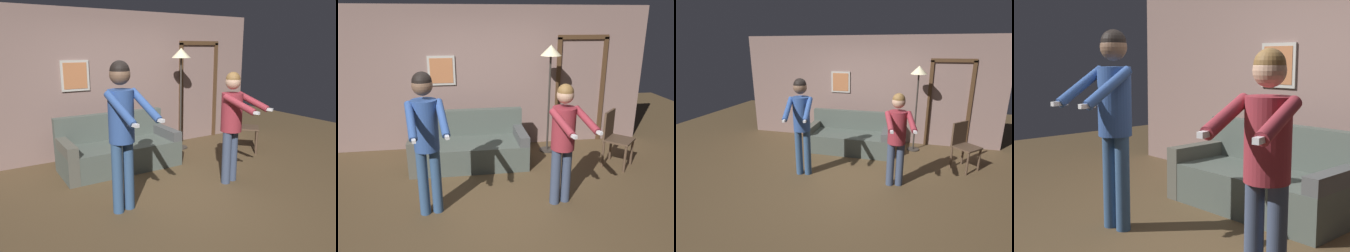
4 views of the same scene
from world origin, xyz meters
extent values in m
plane|color=brown|center=(0.00, 0.00, 0.00)|extent=(12.00, 12.00, 0.00)
cube|color=#82665F|center=(0.00, 2.11, 1.30)|extent=(6.40, 0.06, 2.60)
cube|color=#B7B2A8|center=(-0.66, 2.06, 1.48)|extent=(0.48, 0.02, 0.53)
cube|color=#B3693F|center=(-0.66, 2.05, 1.48)|extent=(0.40, 0.01, 0.45)
cube|color=#49524A|center=(-0.25, 1.21, 0.21)|extent=(1.90, 0.86, 0.42)
cube|color=#49524A|center=(-0.25, 1.57, 0.65)|extent=(1.90, 0.15, 0.45)
cube|color=#515046|center=(-1.12, 1.21, 0.29)|extent=(0.16, 0.85, 0.58)
cube|color=#494B4B|center=(0.62, 1.22, 0.29)|extent=(0.16, 0.85, 0.58)
cylinder|color=#304E76|center=(-0.86, -0.18, 0.43)|extent=(0.13, 0.13, 0.87)
cylinder|color=#304E76|center=(-0.71, -0.15, 0.43)|extent=(0.13, 0.13, 0.87)
cylinder|color=#2D4C8C|center=(-0.78, -0.17, 1.18)|extent=(0.30, 0.30, 0.62)
sphere|color=brown|center=(-0.78, -0.17, 1.65)|extent=(0.24, 0.24, 0.24)
sphere|color=black|center=(-0.78, -0.17, 1.69)|extent=(0.23, 0.23, 0.23)
cylinder|color=#2D4C8C|center=(-0.91, -0.43, 1.32)|extent=(0.19, 0.52, 0.35)
cube|color=white|center=(-0.86, -0.66, 1.18)|extent=(0.07, 0.15, 0.04)
cylinder|color=#2D4C8C|center=(-0.57, -0.37, 1.32)|extent=(0.19, 0.52, 0.35)
cube|color=white|center=(-0.53, -0.60, 1.18)|extent=(0.07, 0.15, 0.04)
cylinder|color=#3A455F|center=(0.83, -0.18, 0.39)|extent=(0.13, 0.13, 0.78)
cylinder|color=#3A455F|center=(0.99, -0.14, 0.39)|extent=(0.13, 0.13, 0.78)
cylinder|color=maroon|center=(0.91, -0.16, 1.05)|extent=(0.30, 0.30, 0.55)
sphere|color=tan|center=(0.91, -0.16, 1.48)|extent=(0.21, 0.21, 0.21)
sphere|color=brown|center=(0.91, -0.16, 1.52)|extent=(0.20, 0.20, 0.20)
cylinder|color=maroon|center=(0.80, -0.42, 1.21)|extent=(0.20, 0.49, 0.25)
cube|color=white|center=(0.85, -0.64, 1.13)|extent=(0.07, 0.16, 0.04)
cylinder|color=maroon|center=(1.13, -0.34, 1.21)|extent=(0.20, 0.49, 0.25)
cube|color=white|center=(1.18, -0.56, 1.13)|extent=(0.07, 0.16, 0.04)
camera|label=1|loc=(-2.23, -3.59, 1.94)|focal=35.00mm
camera|label=2|loc=(-0.38, -3.92, 2.38)|focal=35.00mm
camera|label=3|loc=(1.11, -4.37, 2.31)|focal=28.00mm
camera|label=4|loc=(2.70, -2.49, 1.55)|focal=50.00mm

